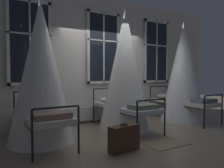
# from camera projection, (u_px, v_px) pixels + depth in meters

# --- Properties ---
(ground) EXTENTS (18.84, 18.84, 0.00)m
(ground) POSITION_uv_depth(u_px,v_px,m) (126.00, 129.00, 5.26)
(ground) COLOR gray
(back_wall_with_windows) EXTENTS (8.26, 0.10, 3.48)m
(back_wall_with_windows) POSITION_uv_depth(u_px,v_px,m) (102.00, 59.00, 6.26)
(back_wall_with_windows) COLOR silver
(back_wall_with_windows) RESTS_ON ground
(window_bank) EXTENTS (4.94, 0.10, 2.98)m
(window_bank) POSITION_uv_depth(u_px,v_px,m) (104.00, 77.00, 6.18)
(window_bank) COLOR black
(window_bank) RESTS_ON ground
(cot_first) EXTENTS (1.25, 1.95, 2.74)m
(cot_first) POSITION_uv_depth(u_px,v_px,m) (41.00, 73.00, 4.21)
(cot_first) COLOR black
(cot_first) RESTS_ON ground
(cot_second) EXTENTS (1.25, 1.95, 2.86)m
(cot_second) POSITION_uv_depth(u_px,v_px,m) (125.00, 71.00, 5.25)
(cot_second) COLOR black
(cot_second) RESTS_ON ground
(cot_third) EXTENTS (1.25, 1.96, 2.81)m
(cot_third) POSITION_uv_depth(u_px,v_px,m) (183.00, 73.00, 6.24)
(cot_third) COLOR black
(cot_third) RESTS_ON ground
(rug_second) EXTENTS (0.80, 0.57, 0.01)m
(rug_second) POSITION_uv_depth(u_px,v_px,m) (165.00, 143.00, 4.16)
(rug_second) COLOR #8E7A5B
(rug_second) RESTS_ON ground
(suitcase_dark) EXTENTS (0.58, 0.28, 0.47)m
(suitcase_dark) POSITION_uv_depth(u_px,v_px,m) (124.00, 138.00, 3.75)
(suitcase_dark) COLOR #472D1E
(suitcase_dark) RESTS_ON ground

